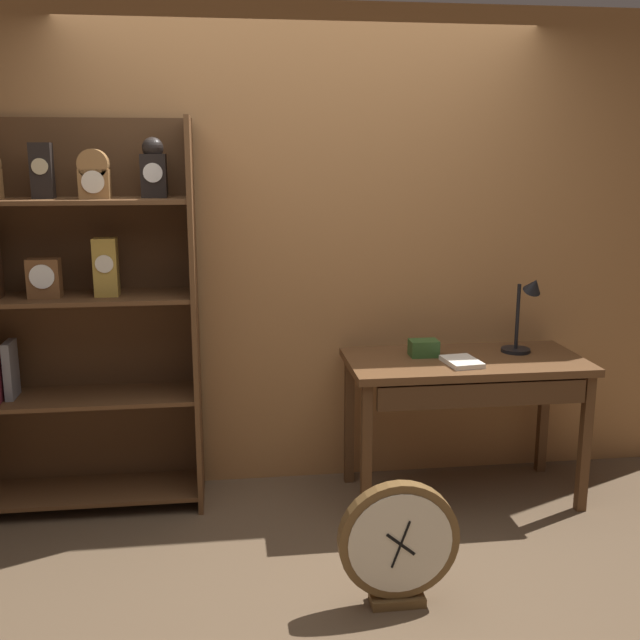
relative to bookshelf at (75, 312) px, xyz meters
name	(u,v)px	position (x,y,z in m)	size (l,w,h in m)	color
ground_plane	(339,599)	(1.19, -1.06, -1.05)	(10.00, 10.00, 0.00)	brown
back_wood_panel	(304,253)	(1.19, 0.21, 0.25)	(4.80, 0.05, 2.60)	#9E6B3D
bookshelf	(75,312)	(0.00, 0.00, 0.00)	(1.19, 0.38, 2.01)	brown
workbench	(466,377)	(2.01, -0.20, -0.37)	(1.25, 0.61, 0.78)	brown
desk_lamp	(525,313)	(2.35, -0.11, -0.05)	(0.20, 0.20, 0.43)	black
toolbox_small	(424,348)	(1.80, -0.11, -0.23)	(0.15, 0.11, 0.09)	#2D5123
open_repair_manual	(462,362)	(1.95, -0.28, -0.26)	(0.16, 0.22, 0.03)	silver
round_clock_large	(399,543)	(1.43, -1.12, -0.77)	(0.50, 0.11, 0.54)	brown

